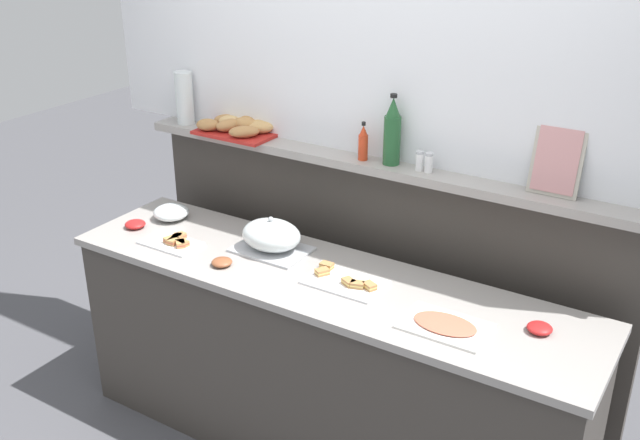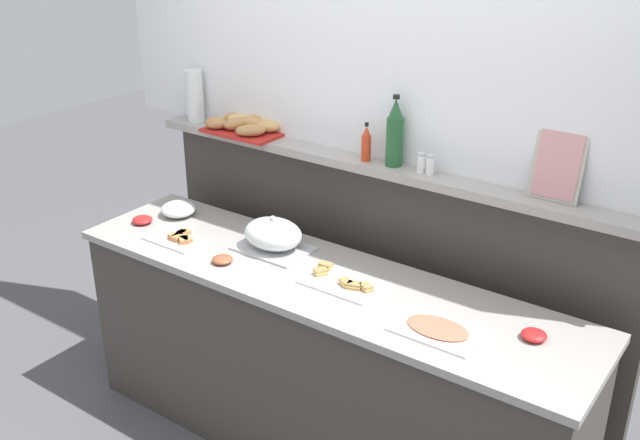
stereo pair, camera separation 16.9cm
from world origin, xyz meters
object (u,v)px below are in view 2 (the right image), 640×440
Objects in this scene: cold_cuts_platter at (438,329)px; condiment_bowl_dark at (142,220)px; pepper_shaker at (430,165)px; serving_cloche at (273,235)px; wine_bottle_green at (395,134)px; sandwich_platter_rear at (178,238)px; condiment_bowl_cream at (534,335)px; salt_shaker at (421,163)px; hot_sauce_bottle at (366,144)px; glass_bowl_large at (179,209)px; bread_basket at (247,125)px; sandwich_platter_side at (343,281)px; water_carafe at (195,96)px; condiment_bowl_teal at (222,259)px; framed_picture at (558,165)px.

cold_cuts_platter is 3.29× the size of condiment_bowl_dark.
pepper_shaker is at bearing 122.83° from cold_cuts_platter.
wine_bottle_green is at bearing 37.16° from serving_cloche.
condiment_bowl_cream is at bearing 5.63° from sandwich_platter_rear.
wine_bottle_green reaches higher than salt_shaker.
hot_sauce_bottle is at bearing 34.40° from sandwich_platter_rear.
cold_cuts_platter is 1.65m from condiment_bowl_dark.
glass_bowl_large reaches higher than condiment_bowl_cream.
condiment_bowl_dark is 0.70m from bread_basket.
cold_cuts_platter is 1.86× the size of glass_bowl_large.
pepper_shaker is at bearing 0.00° from salt_shaker.
condiment_bowl_cream is (1.97, 0.12, -0.00)m from condiment_bowl_dark.
salt_shaker is at bearing 19.76° from condiment_bowl_dark.
glass_bowl_large is (-1.08, 0.11, 0.02)m from sandwich_platter_side.
serving_cloche is 1.26× the size of water_carafe.
framed_picture is (1.24, 0.59, 0.53)m from condiment_bowl_teal.
serving_cloche is at bearing 169.23° from sandwich_platter_side.
hot_sauce_bottle is at bearing 24.10° from condiment_bowl_dark.
glass_bowl_large reaches higher than sandwich_platter_rear.
glass_bowl_large reaches higher than cold_cuts_platter.
pepper_shaker is (1.33, 0.46, 0.43)m from condiment_bowl_dark.
glass_bowl_large is 1.35m from pepper_shaker.
bread_basket is at bearing 168.17° from condiment_bowl_cream.
condiment_bowl_cream is at bearing -23.12° from wine_bottle_green.
sandwich_platter_side is 3.62× the size of condiment_bowl_teal.
framed_picture is at bearing 3.87° from salt_shaker.
framed_picture is at bearing 106.32° from condiment_bowl_cream.
water_carafe reaches higher than hot_sauce_bottle.
framed_picture reaches higher than pepper_shaker.
framed_picture is at bearing 25.41° from condiment_bowl_teal.
cold_cuts_platter is 0.98× the size of serving_cloche.
sandwich_platter_side is 0.81m from condiment_bowl_cream.
cold_cuts_platter is at bearing -57.17° from pepper_shaker.
wine_bottle_green reaches higher than bread_basket.
pepper_shaker reaches higher than condiment_bowl_cream.
wine_bottle_green is 1.19m from water_carafe.
condiment_bowl_dark is at bearing -160.24° from salt_shaker.
framed_picture reaches higher than cold_cuts_platter.
water_carafe is at bearing 112.18° from glass_bowl_large.
wine_bottle_green is at bearing 91.36° from sandwich_platter_side.
condiment_bowl_cream reaches higher than condiment_bowl_teal.
hot_sauce_bottle is (-0.95, 0.33, 0.47)m from condiment_bowl_cream.
condiment_bowl_cream is 1.04m from wine_bottle_green.
water_carafe is (-1.19, -0.01, -0.01)m from wine_bottle_green.
hot_sauce_bottle is 2.02× the size of pepper_shaker.
glass_bowl_large is at bearing -167.04° from pepper_shaker.
framed_picture is at bearing 2.32° from wine_bottle_green.
sandwich_platter_side is at bearing -175.78° from condiment_bowl_cream.
sandwich_platter_side is 3.84× the size of pepper_shaker.
serving_cloche is (-0.44, 0.08, 0.06)m from sandwich_platter_side.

